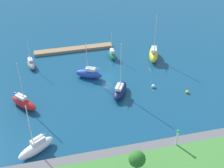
{
  "coord_description": "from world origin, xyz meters",
  "views": [
    {
      "loc": [
        14.2,
        64.81,
        45.7
      ],
      "look_at": [
        0.0,
        5.12,
        1.5
      ],
      "focal_mm": 51.11,
      "sensor_mm": 36.0,
      "label": 1
    }
  ],
  "objects": [
    {
      "name": "sailboat_red_inner_mooring",
      "position": [
        20.55,
        7.24,
        1.32
      ],
      "size": [
        6.33,
        6.6,
        11.72
      ],
      "rotation": [
        0.0,
        0.0,
        2.32
      ],
      "color": "red",
      "rests_on": "water"
    },
    {
      "name": "sailboat_yellow_lone_south",
      "position": [
        -14.27,
        -5.78,
        1.62
      ],
      "size": [
        4.87,
        7.87,
        12.99
      ],
      "rotation": [
        0.0,
        0.0,
        4.35
      ],
      "color": "yellow",
      "rests_on": "water"
    },
    {
      "name": "sailboat_blue_near_pier",
      "position": [
        4.51,
        -0.92,
        1.24
      ],
      "size": [
        7.03,
        4.89,
        9.7
      ],
      "rotation": [
        0.0,
        0.0,
        5.83
      ],
      "color": "#2347B2",
      "rests_on": "water"
    },
    {
      "name": "mooring_buoy_white",
      "position": [
        -9.87,
        6.79,
        0.42
      ],
      "size": [
        0.84,
        0.84,
        0.84
      ],
      "primitive_type": "sphere",
      "color": "white",
      "rests_on": "water"
    },
    {
      "name": "water",
      "position": [
        0.0,
        0.0,
        0.0
      ],
      "size": [
        160.0,
        160.0,
        0.0
      ],
      "primitive_type": "plane",
      "color": "navy",
      "rests_on": "ground"
    },
    {
      "name": "mooring_buoy_yellow",
      "position": [
        -16.89,
        10.76,
        0.38
      ],
      "size": [
        0.77,
        0.77,
        0.77
      ],
      "primitive_type": "sphere",
      "color": "yellow",
      "rests_on": "water"
    },
    {
      "name": "sailboat_gray_by_breakwater",
      "position": [
        18.49,
        -9.35,
        0.98
      ],
      "size": [
        2.64,
        5.25,
        8.39
      ],
      "rotation": [
        0.0,
        0.0,
        1.75
      ],
      "color": "gray",
      "rests_on": "water"
    },
    {
      "name": "sailboat_green_outer_mooring",
      "position": [
        -3.36,
        -9.15,
        1.08
      ],
      "size": [
        1.76,
        4.95,
        7.73
      ],
      "rotation": [
        0.0,
        0.0,
        4.69
      ],
      "color": "#19724C",
      "rests_on": "water"
    },
    {
      "name": "breakwater",
      "position": [
        0.0,
        26.6,
        0.63
      ],
      "size": [
        55.84,
        3.92,
        1.26
      ],
      "primitive_type": "cube",
      "color": "slate",
      "rests_on": "ground"
    },
    {
      "name": "pier_dock",
      "position": [
        6.41,
        -15.55,
        0.39
      ],
      "size": [
        22.38,
        2.29,
        0.77
      ],
      "primitive_type": "cube",
      "color": "#997A56",
      "rests_on": "ground"
    },
    {
      "name": "park_tree_west",
      "position": [
        1.99,
        31.38,
        4.94
      ],
      "size": [
        2.87,
        2.87,
        5.15
      ],
      "color": "brown",
      "rests_on": "shoreline_park"
    },
    {
      "name": "sailboat_white_far_north",
      "position": [
        18.44,
        21.23,
        1.25
      ],
      "size": [
        7.56,
        5.81,
        11.52
      ],
      "rotation": [
        0.0,
        0.0,
        0.55
      ],
      "color": "white",
      "rests_on": "water"
    },
    {
      "name": "harbor_beacon",
      "position": [
        -7.35,
        26.6,
        3.41
      ],
      "size": [
        0.56,
        0.56,
        3.73
      ],
      "color": "silver",
      "rests_on": "breakwater"
    },
    {
      "name": "sailboat_navy_along_channel",
      "position": [
        -1.29,
        7.63,
        1.25
      ],
      "size": [
        5.82,
        7.47,
        13.24
      ],
      "rotation": [
        0.0,
        0.0,
        4.17
      ],
      "color": "#141E4C",
      "rests_on": "water"
    }
  ]
}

